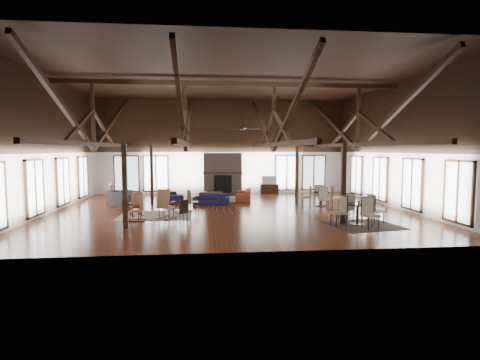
{
  "coord_description": "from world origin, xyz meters",
  "views": [
    {
      "loc": [
        -1.23,
        -17.01,
        2.82
      ],
      "look_at": [
        0.55,
        1.0,
        1.34
      ],
      "focal_mm": 28.0,
      "sensor_mm": 36.0,
      "label": 1
    }
  ],
  "objects": [
    {
      "name": "side_chair_b",
      "position": [
        -2.02,
        -2.77,
        0.53
      ],
      "size": [
        0.53,
        0.53,
        0.91
      ],
      "rotation": [
        0.0,
        0.0,
        0.58
      ],
      "color": "black",
      "rests_on": "floor"
    },
    {
      "name": "television",
      "position": [
        3.02,
        6.75,
        0.85
      ],
      "size": [
        0.94,
        0.21,
        0.54
      ],
      "primitive_type": "imported",
      "rotation": [
        0.0,
        0.0,
        -0.09
      ],
      "color": "#B2B2B2",
      "rests_on": "tv_console"
    },
    {
      "name": "post_grid",
      "position": [
        0.0,
        0.0,
        1.52
      ],
      "size": [
        8.16,
        7.16,
        3.05
      ],
      "color": "black",
      "rests_on": "floor"
    },
    {
      "name": "ceiling",
      "position": [
        0.0,
        0.0,
        6.0
      ],
      "size": [
        16.0,
        14.0,
        0.02
      ],
      "primitive_type": "cube",
      "color": "black",
      "rests_on": "wall_back"
    },
    {
      "name": "rug_dark",
      "position": [
        4.7,
        -3.8,
        0.01
      ],
      "size": [
        2.72,
        2.54,
        0.01
      ],
      "primitive_type": "cube",
      "rotation": [
        0.0,
        0.0,
        0.17
      ],
      "color": "black",
      "rests_on": "floor"
    },
    {
      "name": "cup_far",
      "position": [
        4.66,
        0.89,
        0.77
      ],
      "size": [
        0.17,
        0.17,
        0.1
      ],
      "primitive_type": "imported",
      "rotation": [
        0.0,
        0.0,
        0.42
      ],
      "color": "#B2B2B2",
      "rests_on": "cafe_table_far"
    },
    {
      "name": "side_table_lamp",
      "position": [
        -6.08,
        3.32,
        0.46
      ],
      "size": [
        0.48,
        0.48,
        1.22
      ],
      "color": "black",
      "rests_on": "floor"
    },
    {
      "name": "rocking_chair_c",
      "position": [
        -3.81,
        -2.08,
        0.48
      ],
      "size": [
        0.81,
        0.47,
        1.02
      ],
      "rotation": [
        0.0,
        0.0,
        1.53
      ],
      "color": "olive",
      "rests_on": "floor"
    },
    {
      "name": "sofa_navy_front",
      "position": [
        -0.82,
        2.18,
        0.27
      ],
      "size": [
        1.95,
        1.05,
        0.54
      ],
      "primitive_type": "imported",
      "rotation": [
        0.0,
        0.0,
        -0.19
      ],
      "color": "#151335",
      "rests_on": "floor"
    },
    {
      "name": "wall_left",
      "position": [
        -8.0,
        0.0,
        3.0
      ],
      "size": [
        0.02,
        14.0,
        6.0
      ],
      "primitive_type": "cube",
      "color": "white",
      "rests_on": "floor"
    },
    {
      "name": "wall_right",
      "position": [
        8.0,
        0.0,
        3.0
      ],
      "size": [
        0.02,
        14.0,
        6.0
      ],
      "primitive_type": "cube",
      "color": "white",
      "rests_on": "floor"
    },
    {
      "name": "sofa_orange",
      "position": [
        1.0,
        3.63,
        0.3
      ],
      "size": [
        2.15,
        1.09,
        0.6
      ],
      "primitive_type": "imported",
      "rotation": [
        0.0,
        0.0,
        -1.72
      ],
      "color": "#9B401E",
      "rests_on": "floor"
    },
    {
      "name": "armchair",
      "position": [
        -5.48,
        2.34,
        0.36
      ],
      "size": [
        1.34,
        1.24,
        0.72
      ],
      "primitive_type": "imported",
      "rotation": [
        0.0,
        0.0,
        1.29
      ],
      "color": "#2C2D2F",
      "rests_on": "floor"
    },
    {
      "name": "rocking_chair_b",
      "position": [
        -2.79,
        -1.7,
        0.57
      ],
      "size": [
        0.82,
        1.06,
        1.22
      ],
      "rotation": [
        0.0,
        0.0,
        -0.39
      ],
      "color": "olive",
      "rests_on": "floor"
    },
    {
      "name": "roof_truss",
      "position": [
        0.0,
        0.0,
        4.03
      ],
      "size": [
        15.6,
        14.07,
        3.14
      ],
      "color": "black",
      "rests_on": "wall_back"
    },
    {
      "name": "wall_front",
      "position": [
        0.0,
        -7.0,
        3.0
      ],
      "size": [
        16.0,
        0.02,
        6.0
      ],
      "primitive_type": "cube",
      "color": "white",
      "rests_on": "floor"
    },
    {
      "name": "vase",
      "position": [
        -0.93,
        3.78,
        0.57
      ],
      "size": [
        0.21,
        0.21,
        0.21
      ],
      "primitive_type": "imported",
      "rotation": [
        0.0,
        0.0,
        -0.09
      ],
      "color": "#B2B2B2",
      "rests_on": "coffee_table"
    },
    {
      "name": "sofa_navy_left",
      "position": [
        -2.92,
        3.52,
        0.3
      ],
      "size": [
        2.22,
        1.33,
        0.61
      ],
      "primitive_type": "imported",
      "rotation": [
        0.0,
        0.0,
        1.84
      ],
      "color": "#151336",
      "rests_on": "floor"
    },
    {
      "name": "rug_tan",
      "position": [
        -3.27,
        -0.93,
        0.01
      ],
      "size": [
        3.05,
        2.41,
        0.01
      ],
      "primitive_type": "cube",
      "rotation": [
        0.0,
        0.0,
        -0.01
      ],
      "color": "tan",
      "rests_on": "floor"
    },
    {
      "name": "floor",
      "position": [
        0.0,
        0.0,
        0.0
      ],
      "size": [
        16.0,
        16.0,
        0.0
      ],
      "primitive_type": "plane",
      "color": "#572712",
      "rests_on": "ground"
    },
    {
      "name": "ceiling_fan",
      "position": [
        0.5,
        -1.0,
        3.73
      ],
      "size": [
        1.6,
        1.6,
        0.75
      ],
      "color": "black",
      "rests_on": "roof_truss"
    },
    {
      "name": "rocking_chair_a",
      "position": [
        -4.05,
        -0.96,
        0.48
      ],
      "size": [
        0.71,
        0.89,
        1.02
      ],
      "rotation": [
        0.0,
        0.0,
        0.43
      ],
      "color": "olive",
      "rests_on": "floor"
    },
    {
      "name": "fireplace",
      "position": [
        0.0,
        6.67,
        1.29
      ],
      "size": [
        2.5,
        0.69,
        2.6
      ],
      "color": "#6D5A53",
      "rests_on": "floor"
    },
    {
      "name": "tv_console",
      "position": [
        3.03,
        6.75,
        0.29
      ],
      "size": [
        1.15,
        0.43,
        0.58
      ],
      "primitive_type": "cube",
      "color": "black",
      "rests_on": "floor"
    },
    {
      "name": "cafe_table_near",
      "position": [
        4.51,
        -3.68,
        0.55
      ],
      "size": [
        2.16,
        2.16,
        1.11
      ],
      "rotation": [
        0.0,
        0.0,
        0.18
      ],
      "color": "black",
      "rests_on": "floor"
    },
    {
      "name": "cafe_table_far",
      "position": [
        4.58,
        0.91,
        0.5
      ],
      "size": [
        1.95,
        1.95,
        1.0
      ],
      "rotation": [
        0.0,
        0.0,
        -0.12
      ],
      "color": "black",
      "rests_on": "floor"
    },
    {
      "name": "wall_back",
      "position": [
        0.0,
        7.0,
        3.0
      ],
      "size": [
        16.0,
        0.02,
        6.0
      ],
      "primitive_type": "cube",
      "color": "white",
      "rests_on": "floor"
    },
    {
      "name": "cup_near",
      "position": [
        4.58,
        -3.62,
        0.84
      ],
      "size": [
        0.12,
        0.12,
        0.09
      ],
      "primitive_type": "imported",
      "rotation": [
        0.0,
        0.0,
        -0.03
      ],
      "color": "#B2B2B2",
      "rests_on": "cafe_table_near"
    },
    {
      "name": "rug_navy",
      "position": [
        -0.7,
        3.88,
        0.01
      ],
      "size": [
        3.57,
        2.84,
        0.01
      ],
      "primitive_type": "cube",
      "rotation": [
        0.0,
        0.0,
        0.11
      ],
      "color": "#191C46",
      "rests_on": "floor"
    },
    {
      "name": "coffee_table",
      "position": [
        -0.8,
        3.71,
        0.41
      ],
      "size": [
        1.31,
        0.82,
        0.47
      ],
      "rotation": [
        0.0,
        0.0,
        -0.17
      ],
      "color": "brown",
      "rests_on": "floor"
    },
    {
      "name": "side_chair_a",
      "position": [
        -1.78,
        -0.35,
        0.6
      ],
      "size": [
        0.55,
        0.55,
        1.03
      ],
      "rotation": [
        0.0,
        0.0,
        -1.25
      ],
      "color": "black",
      "rests_on": "floor"
    }
  ]
}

